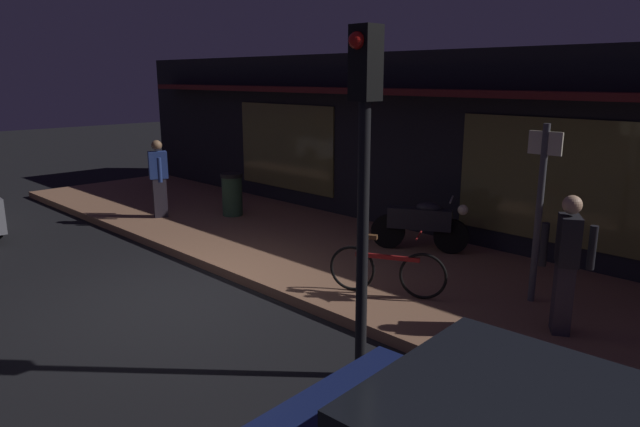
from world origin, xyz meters
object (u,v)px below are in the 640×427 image
object	(u,v)px
motorcycle	(422,223)
bicycle_parked	(387,270)
trash_bin	(232,194)
traffic_light_pole	(364,145)
sign_post	(540,203)
person_photographer	(159,177)
person_bystander	(566,262)

from	to	relation	value
motorcycle	bicycle_parked	bearing A→B (deg)	-67.03
trash_bin	traffic_light_pole	distance (m)	7.32
trash_bin	motorcycle	bearing A→B (deg)	9.59
motorcycle	bicycle_parked	xyz separation A→B (m)	(0.88, -2.06, -0.14)
motorcycle	bicycle_parked	world-z (taller)	motorcycle
traffic_light_pole	sign_post	bearing A→B (deg)	80.53
person_photographer	traffic_light_pole	world-z (taller)	traffic_light_pole
motorcycle	bicycle_parked	size ratio (longest dim) A/B	1.04
traffic_light_pole	trash_bin	bearing A→B (deg)	154.40
bicycle_parked	trash_bin	world-z (taller)	trash_bin
person_bystander	trash_bin	distance (m)	7.61
motorcycle	traffic_light_pole	bearing A→B (deg)	-63.34
traffic_light_pole	bicycle_parked	bearing A→B (deg)	120.73
person_bystander	motorcycle	bearing A→B (deg)	153.61
trash_bin	sign_post	bearing A→B (deg)	-0.65
motorcycle	person_bystander	distance (m)	3.47
trash_bin	traffic_light_pole	size ratio (longest dim) A/B	0.26
trash_bin	traffic_light_pole	xyz separation A→B (m)	(6.38, -3.06, 1.86)
person_bystander	trash_bin	xyz separation A→B (m)	(-7.56, 0.78, -0.41)
bicycle_parked	traffic_light_pole	distance (m)	2.83
trash_bin	traffic_light_pole	world-z (taller)	traffic_light_pole
person_bystander	sign_post	xyz separation A→B (m)	(-0.68, 0.70, 0.48)
bicycle_parked	trash_bin	xyz separation A→B (m)	(-5.34, 1.31, 0.11)
bicycle_parked	traffic_light_pole	world-z (taller)	traffic_light_pole
person_photographer	motorcycle	bearing A→B (deg)	19.76
person_photographer	sign_post	bearing A→B (deg)	8.13
motorcycle	person_bystander	xyz separation A→B (m)	(3.09, -1.53, 0.38)
person_bystander	traffic_light_pole	world-z (taller)	traffic_light_pole
trash_bin	person_bystander	bearing A→B (deg)	-5.87
person_photographer	trash_bin	bearing A→B (deg)	50.88
motorcycle	trash_bin	bearing A→B (deg)	-170.41
person_photographer	trash_bin	xyz separation A→B (m)	(0.98, 1.20, -0.41)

